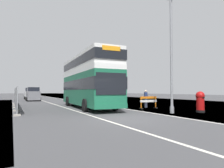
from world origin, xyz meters
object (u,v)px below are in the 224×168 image
Objects in this scene: red_pillar_postbox at (200,101)px; car_receding_mid at (30,94)px; lamppost_foreground at (171,57)px; roadworks_barrier at (148,101)px; car_oncoming_near at (33,94)px; double_decker_bus at (88,80)px; pedestrian_at_kerb at (146,99)px.

car_receding_mid is at bearing 106.85° from red_pillar_postbox.
roadworks_barrier is (0.80, 3.80, -3.36)m from lamppost_foreground.
car_oncoming_near is at bearing -90.75° from car_receding_mid.
car_oncoming_near is at bearing 101.71° from double_decker_bus.
pedestrian_at_kerb is at bearing -65.65° from car_oncoming_near.
car_receding_mid is 26.96m from pedestrian_at_kerb.
car_receding_mid is (-7.11, 30.43, -3.01)m from lamppost_foreground.
lamppost_foreground reaches higher than car_oncoming_near.
roadworks_barrier is at bearing 108.71° from red_pillar_postbox.
double_decker_bus is at bearing 144.24° from roadworks_barrier.
lamppost_foreground is (3.81, -7.13, 1.46)m from double_decker_bus.
lamppost_foreground is at bearing -72.94° from car_oncoming_near.
red_pillar_postbox is (6.09, -7.67, -1.74)m from double_decker_bus.
red_pillar_postbox is (2.28, -0.54, -3.20)m from lamppost_foreground.
car_receding_mid reaches higher than roadworks_barrier.
roadworks_barrier is 0.43× the size of car_receding_mid.
pedestrian_at_kerb is at bearing -24.72° from double_decker_bus.
double_decker_bus is 6.52× the size of roadworks_barrier.
car_receding_mid is at bearing 108.05° from pedestrian_at_kerb.
lamppost_foreground is 5.48× the size of red_pillar_postbox.
car_oncoming_near is at bearing 114.35° from pedestrian_at_kerb.
red_pillar_postbox is 0.41× the size of car_oncoming_near.
roadworks_barrier is 0.46× the size of car_oncoming_near.
lamppost_foreground is 2.25× the size of car_oncoming_near.
lamppost_foreground is 5.14m from roadworks_barrier.
roadworks_barrier is at bearing -35.76° from double_decker_bus.
car_oncoming_near is (-3.38, 16.32, -1.56)m from double_decker_bus.
lamppost_foreground is at bearing -76.86° from car_receding_mid.
double_decker_bus is 6.00m from roadworks_barrier.
lamppost_foreground is at bearing -61.86° from double_decker_bus.
lamppost_foreground reaches higher than pedestrian_at_kerb.
lamppost_foreground reaches higher than roadworks_barrier.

